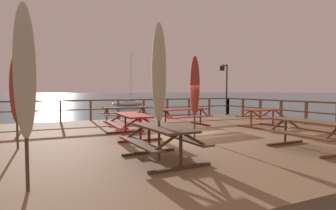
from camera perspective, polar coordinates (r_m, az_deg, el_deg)
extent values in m
plane|color=#2D5B6B|center=(9.81, 2.20, -10.67)|extent=(600.00, 600.00, 0.00)
cube|color=#846647|center=(9.72, 2.21, -8.45)|extent=(13.47, 11.90, 0.78)
cube|color=brown|center=(14.94, -7.83, 1.11)|extent=(13.17, 0.09, 0.08)
cube|color=brown|center=(14.96, -7.82, -0.70)|extent=(13.17, 0.07, 0.06)
cube|color=brown|center=(14.36, -27.79, -1.39)|extent=(0.10, 0.10, 1.05)
cube|color=brown|center=(14.35, -21.95, -1.26)|extent=(0.10, 0.10, 1.05)
cube|color=brown|center=(14.49, -16.16, -1.12)|extent=(0.10, 0.10, 1.05)
cube|color=brown|center=(14.77, -10.54, -0.98)|extent=(0.10, 0.10, 1.05)
cube|color=brown|center=(15.19, -5.17, -0.83)|extent=(0.10, 0.10, 1.05)
cube|color=brown|center=(15.74, -0.14, -0.68)|extent=(0.10, 0.10, 1.05)
cube|color=brown|center=(16.39, 4.52, -0.54)|extent=(0.10, 0.10, 1.05)
cube|color=brown|center=(17.15, 8.80, -0.41)|extent=(0.10, 0.10, 1.05)
cube|color=brown|center=(18.00, 12.70, -0.28)|extent=(0.10, 0.10, 1.05)
cube|color=brown|center=(13.81, 27.43, 0.63)|extent=(0.09, 11.60, 0.08)
cube|color=brown|center=(13.84, 27.38, -1.32)|extent=(0.07, 11.60, 0.06)
cube|color=brown|center=(13.84, 27.37, -1.54)|extent=(0.10, 0.10, 1.05)
cube|color=brown|center=(14.78, 22.95, -1.17)|extent=(0.10, 0.10, 1.05)
cube|color=brown|center=(15.79, 19.07, -0.84)|extent=(0.10, 0.10, 1.05)
cube|color=brown|center=(16.87, 15.68, -0.54)|extent=(0.10, 0.10, 1.05)
cube|color=brown|center=(18.00, 12.70, -0.28)|extent=(0.10, 0.10, 1.05)
cube|color=maroon|center=(11.79, 3.35, -0.89)|extent=(2.22, 0.90, 0.05)
cube|color=maroon|center=(11.34, 4.83, -2.58)|extent=(2.19, 0.43, 0.04)
cube|color=maroon|center=(12.29, 1.97, -2.13)|extent=(2.19, 0.43, 0.04)
cube|color=maroon|center=(11.41, -0.54, -4.60)|extent=(0.17, 1.40, 0.06)
cylinder|color=maroon|center=(11.37, -0.55, -2.91)|extent=(0.07, 0.07, 0.74)
cylinder|color=maroon|center=(11.11, 0.13, -1.91)|extent=(0.10, 0.63, 0.37)
cylinder|color=maroon|center=(11.60, -1.19, -1.70)|extent=(0.10, 0.63, 0.37)
cube|color=maroon|center=(12.36, 6.92, -4.04)|extent=(0.17, 1.40, 0.06)
cylinder|color=maroon|center=(12.32, 6.93, -2.47)|extent=(0.07, 0.07, 0.74)
cylinder|color=maroon|center=(12.07, 7.71, -1.54)|extent=(0.10, 0.63, 0.37)
cylinder|color=maroon|center=(12.53, 6.20, -1.36)|extent=(0.10, 0.63, 0.37)
cube|color=brown|center=(8.00, 28.12, -3.13)|extent=(0.80, 1.97, 0.05)
cube|color=brown|center=(8.49, 30.30, -4.89)|extent=(0.32, 1.95, 0.04)
cube|color=brown|center=(7.60, 25.56, -5.66)|extent=(0.32, 1.95, 0.04)
cylinder|color=brown|center=(7.35, 31.82, -4.93)|extent=(0.63, 0.07, 0.37)
cube|color=brown|center=(8.59, 23.67, -7.41)|extent=(1.40, 0.11, 0.06)
cylinder|color=brown|center=(8.53, 23.72, -5.17)|extent=(0.07, 0.07, 0.74)
cylinder|color=brown|center=(8.72, 24.95, -3.56)|extent=(0.63, 0.07, 0.37)
cylinder|color=brown|center=(8.30, 22.50, -3.84)|extent=(0.63, 0.07, 0.37)
cube|color=brown|center=(13.22, -9.12, -0.50)|extent=(2.17, 0.79, 0.05)
cube|color=brown|center=(12.70, -8.47, -2.00)|extent=(2.16, 0.31, 0.04)
cube|color=brown|center=(13.78, -9.70, -1.61)|extent=(2.16, 0.31, 0.04)
cube|color=brown|center=(13.08, -12.91, -3.70)|extent=(0.10, 1.40, 0.06)
cylinder|color=brown|center=(13.05, -12.93, -2.22)|extent=(0.07, 0.07, 0.74)
cylinder|color=brown|center=(12.75, -12.71, -1.34)|extent=(0.06, 0.63, 0.37)
cylinder|color=brown|center=(13.30, -13.17, -1.17)|extent=(0.06, 0.63, 0.37)
cube|color=brown|center=(13.53, -5.40, -3.41)|extent=(0.10, 1.40, 0.06)
cylinder|color=brown|center=(13.50, -5.41, -1.98)|extent=(0.07, 0.07, 0.74)
cylinder|color=brown|center=(13.22, -5.03, -1.13)|extent=(0.06, 0.63, 0.37)
cylinder|color=brown|center=(13.75, -5.78, -0.97)|extent=(0.06, 0.63, 0.37)
cube|color=brown|center=(5.93, -1.07, -4.82)|extent=(0.87, 1.95, 0.05)
cube|color=brown|center=(6.25, 3.56, -7.20)|extent=(0.39, 1.92, 0.04)
cube|color=brown|center=(5.75, -6.10, -8.11)|extent=(0.39, 1.92, 0.04)
cube|color=#432F1F|center=(5.42, 2.73, -13.27)|extent=(1.40, 0.16, 0.06)
cylinder|color=#432F1F|center=(5.33, 2.74, -9.76)|extent=(0.07, 0.07, 0.74)
cylinder|color=#432F1F|center=(5.43, 5.31, -7.16)|extent=(0.63, 0.09, 0.37)
cylinder|color=#432F1F|center=(5.15, 0.04, -7.71)|extent=(0.63, 0.09, 0.37)
cube|color=#432F1F|center=(6.75, -4.06, -9.99)|extent=(1.40, 0.16, 0.06)
cylinder|color=#432F1F|center=(6.68, -4.07, -7.15)|extent=(0.07, 0.07, 0.74)
cylinder|color=#432F1F|center=(6.76, -1.90, -5.13)|extent=(0.63, 0.09, 0.37)
cylinder|color=#432F1F|center=(6.54, -6.34, -5.43)|extent=(0.63, 0.09, 0.37)
cube|color=#993819|center=(12.09, 19.51, -0.97)|extent=(1.77, 0.91, 0.05)
cube|color=#993819|center=(11.76, 21.55, -2.58)|extent=(1.72, 0.43, 0.04)
cube|color=#993819|center=(12.49, 17.55, -2.19)|extent=(1.72, 0.43, 0.04)
cube|color=maroon|center=(11.66, 17.28, -4.58)|extent=(0.20, 1.40, 0.06)
cylinder|color=maroon|center=(11.62, 17.30, -2.92)|extent=(0.07, 0.07, 0.74)
cylinder|color=maroon|center=(11.41, 18.35, -1.93)|extent=(0.11, 0.63, 0.37)
cylinder|color=maroon|center=(11.79, 16.33, -1.74)|extent=(0.11, 0.63, 0.37)
cube|color=maroon|center=(12.67, 21.45, -4.05)|extent=(0.20, 1.40, 0.06)
cylinder|color=maroon|center=(12.64, 21.48, -2.52)|extent=(0.07, 0.07, 0.74)
cylinder|color=maroon|center=(12.44, 22.51, -1.61)|extent=(0.11, 0.63, 0.37)
cylinder|color=maroon|center=(12.79, 20.53, -1.45)|extent=(0.11, 0.63, 0.37)
cube|color=maroon|center=(9.07, -7.64, -2.11)|extent=(0.80, 2.19, 0.05)
cube|color=maroon|center=(9.27, -4.29, -3.84)|extent=(0.32, 2.18, 0.04)
cube|color=maroon|center=(8.96, -11.08, -4.13)|extent=(0.32, 2.18, 0.04)
cube|color=maroon|center=(8.30, -5.87, -7.52)|extent=(1.40, 0.10, 0.06)
cylinder|color=maroon|center=(8.25, -5.88, -5.20)|extent=(0.07, 0.07, 0.74)
cylinder|color=maroon|center=(8.31, -4.04, -3.60)|extent=(0.63, 0.07, 0.37)
cylinder|color=maroon|center=(8.14, -7.77, -3.76)|extent=(0.63, 0.07, 0.37)
cube|color=maroon|center=(10.03, -9.05, -5.71)|extent=(1.40, 0.10, 0.06)
cylinder|color=maroon|center=(9.98, -9.06, -3.78)|extent=(0.07, 0.07, 0.74)
cylinder|color=maroon|center=(10.03, -7.52, -2.47)|extent=(0.63, 0.07, 0.37)
cylinder|color=maroon|center=(9.89, -10.64, -2.58)|extent=(0.63, 0.07, 0.37)
cylinder|color=#4C3828|center=(8.67, 5.71, 1.14)|extent=(0.06, 0.06, 2.53)
ellipsoid|color=#A33328|center=(8.67, 5.72, 4.10)|extent=(0.32, 0.32, 1.92)
cylinder|color=maroon|center=(8.67, 5.72, 3.14)|extent=(0.21, 0.21, 0.05)
cone|color=#4C3828|center=(8.73, 5.75, 9.92)|extent=(0.10, 0.10, 0.14)
cylinder|color=#4C3828|center=(8.14, -29.58, 0.02)|extent=(0.06, 0.06, 2.36)
ellipsoid|color=#A33328|center=(8.13, -29.65, 2.96)|extent=(0.32, 0.32, 1.79)
cylinder|color=maroon|center=(8.13, -29.63, 2.02)|extent=(0.21, 0.21, 0.05)
cone|color=#4C3828|center=(8.17, -29.81, 8.80)|extent=(0.10, 0.10, 0.14)
cylinder|color=#4C3828|center=(4.61, -28.11, 0.37)|extent=(0.06, 0.06, 2.73)
ellipsoid|color=#CCB793|center=(4.61, -28.26, 6.38)|extent=(0.32, 0.32, 2.08)
cylinder|color=#7A6E58|center=(4.61, -28.21, 4.45)|extent=(0.21, 0.21, 0.05)
cone|color=#4C3828|center=(4.77, -28.56, 17.87)|extent=(0.10, 0.10, 0.14)
cylinder|color=#4C3828|center=(5.89, -1.94, 1.97)|extent=(0.06, 0.06, 2.88)
ellipsoid|color=#CCB793|center=(5.90, -1.95, 6.93)|extent=(0.32, 0.32, 2.19)
cylinder|color=#7A6E58|center=(5.89, -1.95, 5.33)|extent=(0.21, 0.21, 0.05)
cone|color=#4C3828|center=(6.05, -1.97, 16.42)|extent=(0.10, 0.10, 0.14)
cylinder|color=black|center=(17.20, 12.39, 3.15)|extent=(0.09, 0.09, 3.20)
cylinder|color=black|center=(17.03, 11.97, 8.28)|extent=(0.53, 0.26, 0.06)
cube|color=black|center=(16.78, 11.47, 7.68)|extent=(0.20, 0.20, 0.28)
sphere|color=#F4E08C|center=(16.78, 11.47, 7.68)|extent=(0.14, 0.14, 0.14)
ellipsoid|color=silver|center=(39.64, -8.18, 0.32)|extent=(6.20, 3.79, 0.90)
cube|color=silver|center=(39.43, -8.53, 1.02)|extent=(2.08, 1.68, 0.36)
cylinder|color=silver|center=(39.82, -7.88, 5.76)|extent=(0.10, 0.10, 7.00)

